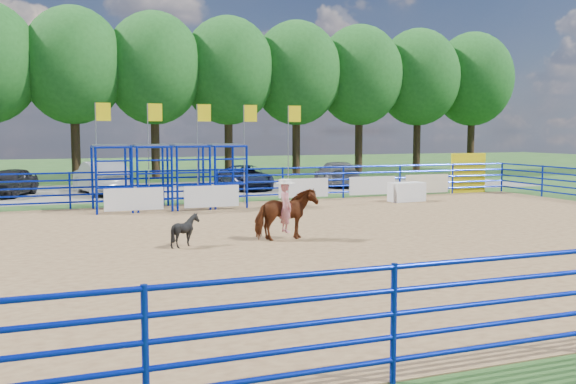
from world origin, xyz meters
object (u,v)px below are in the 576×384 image
at_px(horse_and_rider, 286,210).
at_px(car_a, 10,182).
at_px(car_b, 101,178).
at_px(announcer_table, 407,192).
at_px(car_d, 337,174).
at_px(calf, 185,230).
at_px(car_c, 245,177).

height_order(horse_and_rider, car_a, horse_and_rider).
xyz_separation_m(horse_and_rider, car_a, (-7.90, 16.34, -0.19)).
distance_m(horse_and_rider, car_b, 16.29).
height_order(announcer_table, car_d, car_d).
relative_size(calf, car_a, 0.22).
distance_m(calf, car_c, 17.19).
xyz_separation_m(calf, car_a, (-5.02, 16.35, 0.23)).
bearing_deg(car_c, car_d, 2.51).
height_order(car_a, car_b, car_b).
bearing_deg(calf, horse_and_rider, -79.28).
relative_size(horse_and_rider, car_a, 0.61).
xyz_separation_m(announcer_table, car_c, (-4.84, 8.36, 0.21)).
relative_size(announcer_table, car_d, 0.33).
distance_m(horse_and_rider, calf, 2.90).
height_order(car_b, car_c, car_b).
xyz_separation_m(car_a, car_d, (17.03, -0.34, 0.01)).
distance_m(car_b, car_d, 12.88).
bearing_deg(calf, car_d, -26.30).
bearing_deg(car_c, announcer_table, -58.80).
height_order(car_c, car_d, car_d).
bearing_deg(car_c, horse_and_rider, -101.95).
height_order(horse_and_rider, calf, horse_and_rider).
relative_size(calf, car_d, 0.19).
bearing_deg(car_a, calf, -53.39).
distance_m(horse_and_rider, car_a, 18.15).
bearing_deg(horse_and_rider, car_d, 60.29).
relative_size(horse_and_rider, car_d, 0.51).
bearing_deg(car_b, calf, 83.38).
xyz_separation_m(calf, car_c, (6.57, 15.88, 0.19)).
relative_size(horse_and_rider, car_c, 0.53).
bearing_deg(announcer_table, horse_and_rider, -138.66).
xyz_separation_m(calf, car_b, (-0.87, 15.87, 0.36)).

